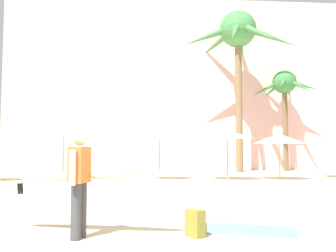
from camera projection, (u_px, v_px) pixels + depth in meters
ground at (154, 250)px, 4.98m from camera, size 120.00×120.00×0.00m
hotel_pink at (178, 95)px, 32.35m from camera, size 25.67×11.69×12.44m
hotel_tower_gray at (82, 50)px, 39.49m from camera, size 12.35×9.36×24.15m
palm_tree_far_left at (285, 88)px, 25.54m from camera, size 4.71×4.36×6.92m
palm_tree_left at (238, 38)px, 24.38m from camera, size 7.72×7.26×10.58m
cafe_umbrella_0 at (160, 133)px, 17.68m from camera, size 2.05×2.05×2.47m
cafe_umbrella_3 at (279, 139)px, 17.58m from camera, size 2.44×2.44×2.15m
cafe_umbrella_4 at (64, 133)px, 17.54m from camera, size 2.31×2.31×2.36m
cafe_umbrella_6 at (227, 135)px, 17.38m from camera, size 2.47×2.47×2.30m
beach_towel at (250, 230)px, 6.24m from camera, size 1.73×1.39×0.01m
backpack at (196, 224)px, 5.77m from camera, size 0.34×0.35×0.42m
person_mid_right at (80, 178)px, 5.82m from camera, size 2.82×1.18×1.66m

